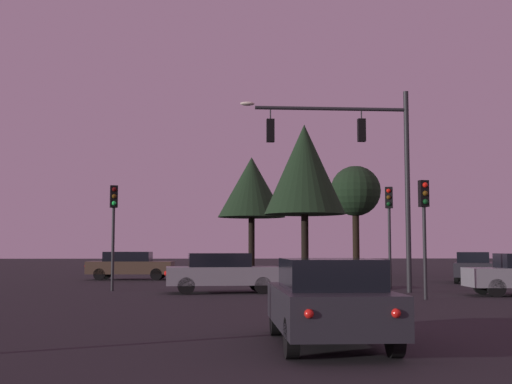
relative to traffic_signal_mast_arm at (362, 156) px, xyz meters
name	(u,v)px	position (x,y,z in m)	size (l,w,h in m)	color
ground_plane	(253,287)	(-4.15, 3.98, -5.32)	(168.00, 168.00, 0.00)	black
traffic_signal_mast_arm	(362,156)	(0.00, 0.00, 0.00)	(6.67, 0.53, 7.90)	#232326
traffic_light_corner_left	(114,216)	(-9.88, 1.48, -2.30)	(0.35, 0.38, 4.25)	#232326
traffic_light_corner_right	(424,214)	(1.36, -3.56, -2.47)	(0.33, 0.37, 4.00)	#232326
traffic_light_median	(389,216)	(1.54, 2.19, -2.27)	(0.36, 0.39, 4.30)	#232326
car_nearside_lane	(329,300)	(-3.46, -14.04, -4.52)	(1.90, 4.41, 1.52)	#232328
car_crossing_right	(222,272)	(-5.47, 0.12, -4.52)	(4.54, 2.22, 1.52)	gray
car_far_lane	(474,267)	(7.03, 7.47, -4.52)	(3.09, 4.37, 1.52)	#232328
car_parked_lot	(130,265)	(-10.61, 11.28, -4.52)	(4.74, 1.90, 1.52)	#473828
tree_left_far	(355,192)	(2.89, 16.82, -0.01)	(3.22, 3.22, 6.99)	black
tree_center_horizon	(304,170)	(-1.14, 10.16, 0.64)	(4.37, 4.37, 8.43)	black
tree_right_cluster	(252,188)	(-3.69, 19.24, 0.47)	(4.54, 4.54, 7.85)	black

